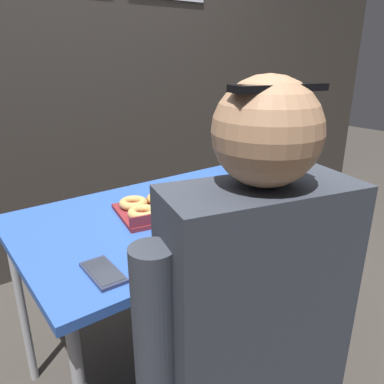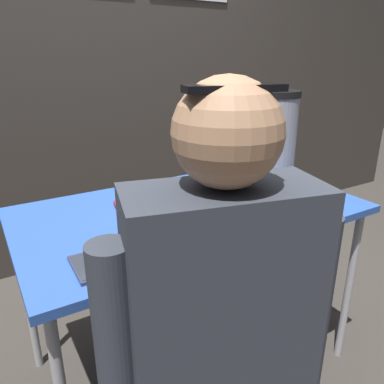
# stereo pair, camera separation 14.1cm
# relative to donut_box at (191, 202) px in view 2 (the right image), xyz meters

# --- Properties ---
(ground_plane) EXTENTS (12.00, 12.00, 0.00)m
(ground_plane) POSITION_rel_donut_box_xyz_m (0.00, -0.00, -0.76)
(ground_plane) COLOR #3D3833
(back_wall) EXTENTS (6.00, 0.11, 2.76)m
(back_wall) POSITION_rel_donut_box_xyz_m (0.00, 1.20, 0.62)
(back_wall) COLOR #38332D
(back_wall) RESTS_ON ground
(folding_table) EXTENTS (1.27, 0.73, 0.74)m
(folding_table) POSITION_rel_donut_box_xyz_m (0.00, -0.00, -0.07)
(folding_table) COLOR #2D56B2
(folding_table) RESTS_ON ground
(donut_box) EXTENTS (0.61, 0.35, 0.05)m
(donut_box) POSITION_rel_donut_box_xyz_m (0.00, 0.00, 0.00)
(donut_box) COLOR maroon
(donut_box) RESTS_ON folding_table
(coffee_urn) EXTENTS (0.23, 0.26, 0.43)m
(coffee_urn) POSITION_rel_donut_box_xyz_m (0.49, 0.12, 0.18)
(coffee_urn) COLOR #939399
(coffee_urn) RESTS_ON folding_table
(cell_phone) EXTENTS (0.08, 0.16, 0.01)m
(cell_phone) POSITION_rel_donut_box_xyz_m (-0.47, -0.23, -0.02)
(cell_phone) COLOR #2D334C
(cell_phone) RESTS_ON folding_table
(person_seated) EXTENTS (0.51, 0.28, 1.26)m
(person_seated) POSITION_rel_donut_box_xyz_m (-0.29, -0.61, -0.15)
(person_seated) COLOR #33332D
(person_seated) RESTS_ON ground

